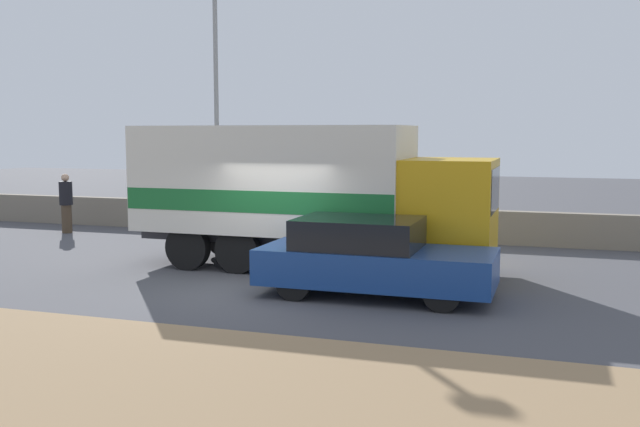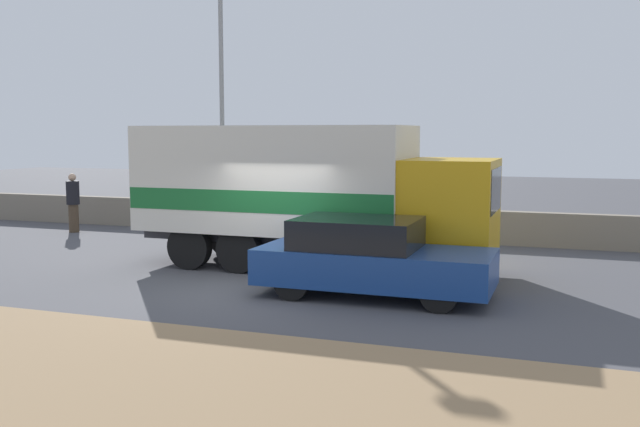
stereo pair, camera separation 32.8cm
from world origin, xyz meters
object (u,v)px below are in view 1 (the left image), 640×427
Objects in this scene: box_truck at (301,189)px; pedestrian at (66,202)px; street_lamp at (216,85)px; car_hatchback at (372,258)px.

pedestrian is at bearing 160.30° from box_truck.
street_lamp is 10.48m from car_hatchback.
street_lamp is 7.13m from box_truck.
box_truck is 3.35m from car_hatchback.
box_truck is at bearing -19.70° from pedestrian.
street_lamp is 1.80× the size of car_hatchback.
car_hatchback is 2.40× the size of pedestrian.
box_truck is (4.51, -4.79, -2.76)m from street_lamp.
car_hatchback is at bearing -25.87° from pedestrian.
street_lamp is at bearing 19.31° from pedestrian.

